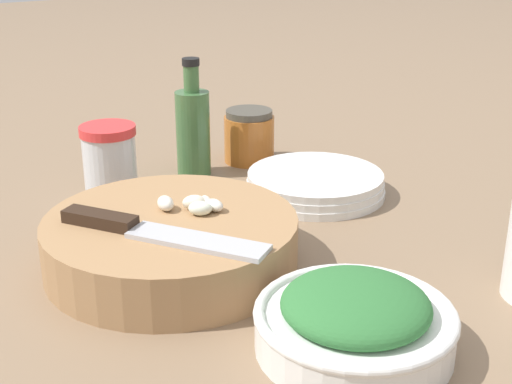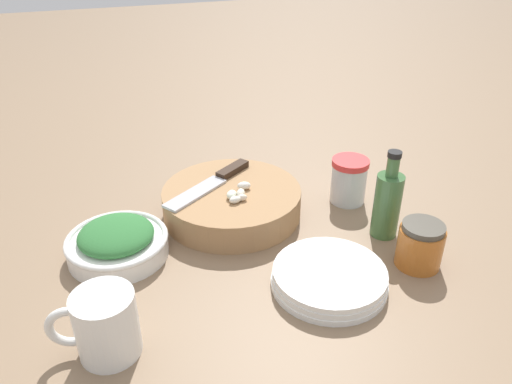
{
  "view_description": "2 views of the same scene",
  "coord_description": "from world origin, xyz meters",
  "px_view_note": "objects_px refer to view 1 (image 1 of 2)",
  "views": [
    {
      "loc": [
        0.61,
        -0.38,
        0.35
      ],
      "look_at": [
        0.02,
        -0.01,
        0.07
      ],
      "focal_mm": 50.0,
      "sensor_mm": 36.0,
      "label": 1
    },
    {
      "loc": [
        0.22,
        0.69,
        0.52
      ],
      "look_at": [
        -0.03,
        -0.05,
        0.07
      ],
      "focal_mm": 35.0,
      "sensor_mm": 36.0,
      "label": 2
    }
  ],
  "objects_px": {
    "chef_knife": "(149,230)",
    "oil_bottle": "(193,129)",
    "plate_stack": "(315,184)",
    "garlic_cloves": "(193,204)",
    "herb_bowl": "(355,320)",
    "cutting_board": "(170,242)",
    "honey_jar": "(249,136)",
    "spice_jar": "(110,159)"
  },
  "relations": [
    {
      "from": "cutting_board",
      "to": "honey_jar",
      "type": "distance_m",
      "value": 0.35
    },
    {
      "from": "spice_jar",
      "to": "honey_jar",
      "type": "distance_m",
      "value": 0.22
    },
    {
      "from": "plate_stack",
      "to": "oil_bottle",
      "type": "height_order",
      "value": "oil_bottle"
    },
    {
      "from": "cutting_board",
      "to": "spice_jar",
      "type": "distance_m",
      "value": 0.23
    },
    {
      "from": "chef_knife",
      "to": "garlic_cloves",
      "type": "distance_m",
      "value": 0.07
    },
    {
      "from": "oil_bottle",
      "to": "honey_jar",
      "type": "bearing_deg",
      "value": 93.34
    },
    {
      "from": "honey_jar",
      "to": "herb_bowl",
      "type": "bearing_deg",
      "value": -21.94
    },
    {
      "from": "cutting_board",
      "to": "plate_stack",
      "type": "distance_m",
      "value": 0.26
    },
    {
      "from": "cutting_board",
      "to": "honey_jar",
      "type": "height_order",
      "value": "honey_jar"
    },
    {
      "from": "plate_stack",
      "to": "honey_jar",
      "type": "height_order",
      "value": "honey_jar"
    },
    {
      "from": "cutting_board",
      "to": "chef_knife",
      "type": "height_order",
      "value": "chef_knife"
    },
    {
      "from": "garlic_cloves",
      "to": "honey_jar",
      "type": "height_order",
      "value": "honey_jar"
    },
    {
      "from": "garlic_cloves",
      "to": "spice_jar",
      "type": "bearing_deg",
      "value": -179.49
    },
    {
      "from": "garlic_cloves",
      "to": "herb_bowl",
      "type": "bearing_deg",
      "value": 8.23
    },
    {
      "from": "spice_jar",
      "to": "herb_bowl",
      "type": "bearing_deg",
      "value": 4.35
    },
    {
      "from": "cutting_board",
      "to": "chef_knife",
      "type": "xyz_separation_m",
      "value": [
        0.03,
        -0.03,
        0.03
      ]
    },
    {
      "from": "garlic_cloves",
      "to": "honey_jar",
      "type": "relative_size",
      "value": 0.79
    },
    {
      "from": "chef_knife",
      "to": "herb_bowl",
      "type": "bearing_deg",
      "value": 82.0
    },
    {
      "from": "honey_jar",
      "to": "oil_bottle",
      "type": "height_order",
      "value": "oil_bottle"
    },
    {
      "from": "garlic_cloves",
      "to": "plate_stack",
      "type": "height_order",
      "value": "garlic_cloves"
    },
    {
      "from": "cutting_board",
      "to": "oil_bottle",
      "type": "relative_size",
      "value": 1.6
    },
    {
      "from": "cutting_board",
      "to": "herb_bowl",
      "type": "distance_m",
      "value": 0.23
    },
    {
      "from": "garlic_cloves",
      "to": "herb_bowl",
      "type": "relative_size",
      "value": 0.36
    },
    {
      "from": "garlic_cloves",
      "to": "herb_bowl",
      "type": "distance_m",
      "value": 0.23
    },
    {
      "from": "herb_bowl",
      "to": "plate_stack",
      "type": "xyz_separation_m",
      "value": [
        -0.3,
        0.19,
        -0.01
      ]
    },
    {
      "from": "spice_jar",
      "to": "plate_stack",
      "type": "distance_m",
      "value": 0.27
    },
    {
      "from": "herb_bowl",
      "to": "garlic_cloves",
      "type": "bearing_deg",
      "value": -171.77
    },
    {
      "from": "chef_knife",
      "to": "spice_jar",
      "type": "height_order",
      "value": "spice_jar"
    },
    {
      "from": "chef_knife",
      "to": "oil_bottle",
      "type": "xyz_separation_m",
      "value": [
        -0.26,
        0.19,
        0.01
      ]
    },
    {
      "from": "herb_bowl",
      "to": "honey_jar",
      "type": "relative_size",
      "value": 2.2
    },
    {
      "from": "chef_knife",
      "to": "garlic_cloves",
      "type": "xyz_separation_m",
      "value": [
        -0.03,
        0.06,
        0.0
      ]
    },
    {
      "from": "spice_jar",
      "to": "honey_jar",
      "type": "xyz_separation_m",
      "value": [
        -0.01,
        0.22,
        -0.01
      ]
    },
    {
      "from": "plate_stack",
      "to": "honey_jar",
      "type": "relative_size",
      "value": 2.35
    },
    {
      "from": "chef_knife",
      "to": "oil_bottle",
      "type": "relative_size",
      "value": 1.19
    },
    {
      "from": "plate_stack",
      "to": "oil_bottle",
      "type": "xyz_separation_m",
      "value": [
        -0.16,
        -0.1,
        0.05
      ]
    },
    {
      "from": "garlic_cloves",
      "to": "plate_stack",
      "type": "distance_m",
      "value": 0.24
    },
    {
      "from": "honey_jar",
      "to": "oil_bottle",
      "type": "relative_size",
      "value": 0.47
    },
    {
      "from": "spice_jar",
      "to": "plate_stack",
      "type": "xyz_separation_m",
      "value": [
        0.15,
        0.22,
        -0.03
      ]
    },
    {
      "from": "herb_bowl",
      "to": "honey_jar",
      "type": "bearing_deg",
      "value": 158.06
    },
    {
      "from": "herb_bowl",
      "to": "spice_jar",
      "type": "bearing_deg",
      "value": -175.65
    },
    {
      "from": "spice_jar",
      "to": "honey_jar",
      "type": "height_order",
      "value": "spice_jar"
    },
    {
      "from": "chef_knife",
      "to": "oil_bottle",
      "type": "height_order",
      "value": "oil_bottle"
    }
  ]
}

